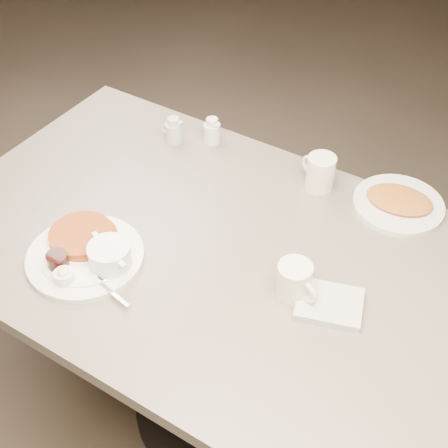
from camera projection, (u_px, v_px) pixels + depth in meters
The scene contains 8 objects.
diner_table at pixel (220, 293), 1.67m from camera, with size 1.50×0.90×0.75m.
main_plate at pixel (89, 252), 1.51m from camera, with size 0.38×0.37×0.07m.
coffee_mug_near at pixel (295, 280), 1.41m from camera, with size 0.12×0.10×0.09m.
napkin at pixel (329, 304), 1.41m from camera, with size 0.18×0.16×0.02m.
coffee_mug_far at pixel (320, 172), 1.69m from camera, with size 0.12×0.10×0.10m.
creamer_left at pixel (174, 131), 1.86m from camera, with size 0.07×0.06×0.08m.
creamer_right at pixel (212, 131), 1.86m from camera, with size 0.07×0.06×0.08m.
hash_plate at pixel (399, 203), 1.66m from camera, with size 0.27×0.27×0.04m.
Camera 1 is at (0.59, -0.91, 1.86)m, focal length 49.66 mm.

